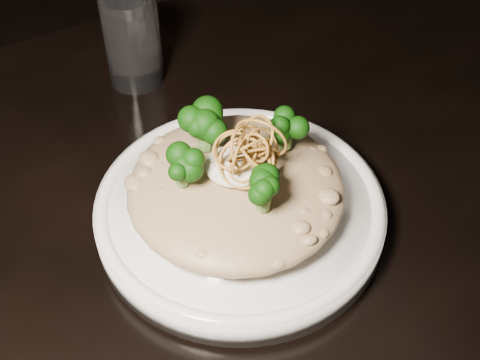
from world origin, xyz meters
name	(u,v)px	position (x,y,z in m)	size (l,w,h in m)	color
table	(224,304)	(0.00, 0.00, 0.67)	(1.10, 0.80, 0.75)	black
plate	(240,212)	(0.03, 0.02, 0.76)	(0.26, 0.26, 0.03)	white
risotto	(236,188)	(0.03, 0.02, 0.80)	(0.19, 0.19, 0.04)	brown
broccoli	(241,151)	(0.03, 0.02, 0.84)	(0.12, 0.12, 0.04)	black
cheese	(235,166)	(0.03, 0.02, 0.82)	(0.05, 0.05, 0.01)	white
shallots	(249,145)	(0.04, 0.02, 0.85)	(0.05, 0.05, 0.03)	brown
drinking_glass	(132,39)	(0.03, 0.26, 0.80)	(0.06, 0.06, 0.11)	silver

